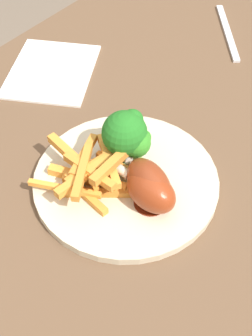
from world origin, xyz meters
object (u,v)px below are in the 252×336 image
(broccoli_floret_front, at_px, (136,143))
(chicken_drumstick_far, at_px, (147,181))
(chicken_drumstick_near, at_px, (148,190))
(carrot_fries_pile, at_px, (91,171))
(broccoli_floret_middle, at_px, (126,133))
(dining_table, at_px, (139,200))
(fork, at_px, (227,32))
(dinner_plate, at_px, (126,181))

(broccoli_floret_front, height_order, chicken_drumstick_far, broccoli_floret_front)
(chicken_drumstick_near, xyz_separation_m, chicken_drumstick_far, (-0.01, -0.01, 0.00))
(broccoli_floret_front, distance_m, carrot_fries_pile, 0.07)
(chicken_drumstick_near, bearing_deg, broccoli_floret_middle, -121.84)
(dining_table, distance_m, broccoli_floret_front, 0.18)
(broccoli_floret_front, bearing_deg, broccoli_floret_middle, -83.01)
(fork, bearing_deg, chicken_drumstick_far, -24.39)
(carrot_fries_pile, height_order, chicken_drumstick_near, chicken_drumstick_near)
(broccoli_floret_front, relative_size, carrot_fries_pile, 0.44)
(chicken_drumstick_near, relative_size, chicken_drumstick_far, 0.93)
(dinner_plate, relative_size, broccoli_floret_middle, 3.05)
(carrot_fries_pile, bearing_deg, chicken_drumstick_near, 104.29)
(dinner_plate, bearing_deg, broccoli_floret_front, -170.48)
(carrot_fries_pile, distance_m, chicken_drumstick_far, 0.07)
(dinner_plate, height_order, carrot_fries_pile, carrot_fries_pile)
(carrot_fries_pile, height_order, chicken_drumstick_far, chicken_drumstick_far)
(dining_table, distance_m, fork, 0.37)
(broccoli_floret_front, bearing_deg, carrot_fries_pile, -22.98)
(broccoli_floret_middle, distance_m, chicken_drumstick_near, 0.08)
(broccoli_floret_front, height_order, broccoli_floret_middle, broccoli_floret_middle)
(carrot_fries_pile, bearing_deg, fork, -174.62)
(broccoli_floret_middle, height_order, carrot_fries_pile, broccoli_floret_middle)
(carrot_fries_pile, relative_size, chicken_drumstick_near, 1.17)
(dinner_plate, bearing_deg, dining_table, -161.55)
(chicken_drumstick_near, height_order, fork, chicken_drumstick_near)
(chicken_drumstick_near, distance_m, fork, 0.44)
(chicken_drumstick_far, xyz_separation_m, fork, (-0.42, -0.11, -0.03))
(carrot_fries_pile, xyz_separation_m, chicken_drumstick_far, (-0.03, 0.07, 0.00))
(broccoli_floret_front, bearing_deg, chicken_drumstick_near, 49.84)
(carrot_fries_pile, distance_m, chicken_drumstick_near, 0.08)
(dining_table, bearing_deg, fork, -171.52)
(dining_table, distance_m, broccoli_floret_middle, 0.19)
(broccoli_floret_front, distance_m, fork, 0.39)
(dinner_plate, bearing_deg, broccoli_floret_middle, -143.37)
(chicken_drumstick_near, bearing_deg, fork, -164.35)
(chicken_drumstick_near, bearing_deg, carrot_fries_pile, -75.71)
(fork, bearing_deg, dinner_plate, -29.13)
(broccoli_floret_middle, bearing_deg, fork, -172.12)
(broccoli_floret_front, xyz_separation_m, broccoli_floret_middle, (0.00, -0.02, 0.01))
(broccoli_floret_middle, bearing_deg, dinner_plate, 36.63)
(dining_table, xyz_separation_m, carrot_fries_pile, (0.10, -0.01, 0.16))
(dining_table, relative_size, carrot_fries_pile, 7.41)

